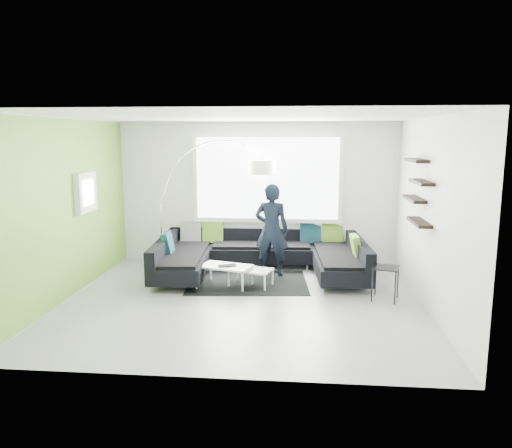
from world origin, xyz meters
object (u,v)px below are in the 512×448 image
(side_table, at_px, (385,283))
(person, at_px, (272,230))
(sectional_sofa, at_px, (261,257))
(coffee_table, at_px, (238,276))
(arc_lamp, at_px, (160,204))
(laptop, at_px, (228,266))

(side_table, relative_size, person, 0.31)
(sectional_sofa, distance_m, coffee_table, 0.77)
(sectional_sofa, distance_m, side_table, 2.36)
(sectional_sofa, relative_size, arc_lamp, 1.57)
(side_table, distance_m, person, 2.29)
(sectional_sofa, xyz_separation_m, laptop, (-0.49, -0.78, 0.02))
(sectional_sofa, relative_size, side_table, 7.30)
(side_table, bearing_deg, arc_lamp, 156.43)
(side_table, bearing_deg, coffee_table, 167.73)
(sectional_sofa, relative_size, coffee_table, 3.53)
(sectional_sofa, distance_m, person, 0.53)
(arc_lamp, bearing_deg, sectional_sofa, -23.75)
(coffee_table, height_order, person, person)
(arc_lamp, height_order, laptop, arc_lamp)
(side_table, bearing_deg, person, 146.39)
(arc_lamp, relative_size, person, 1.45)
(sectional_sofa, distance_m, laptop, 0.92)
(arc_lamp, xyz_separation_m, person, (2.21, -0.54, -0.38))
(coffee_table, relative_size, arc_lamp, 0.45)
(person, bearing_deg, side_table, 153.41)
(laptop, bearing_deg, arc_lamp, 113.18)
(sectional_sofa, height_order, coffee_table, sectional_sofa)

